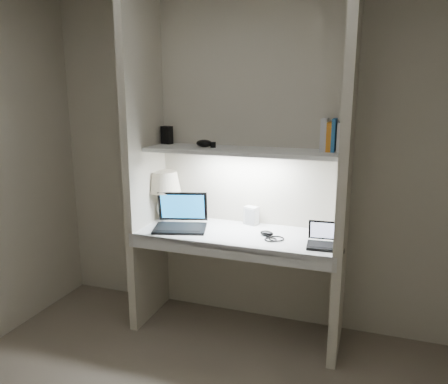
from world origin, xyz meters
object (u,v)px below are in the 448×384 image
at_px(table_lamp, 164,187).
at_px(laptop_main, 181,220).
at_px(laptop_netbook, 326,240).
at_px(speaker, 251,216).
at_px(book_row, 337,136).

xyz_separation_m(table_lamp, laptop_main, (0.21, -0.14, -0.21)).
bearing_deg(laptop_main, laptop_netbook, -19.47).
distance_m(laptop_netbook, speaker, 0.67).
height_order(table_lamp, laptop_netbook, table_lamp).
relative_size(laptop_netbook, book_row, 1.14).
xyz_separation_m(laptop_netbook, book_row, (0.01, 0.26, 0.66)).
height_order(laptop_netbook, book_row, book_row).
bearing_deg(laptop_netbook, laptop_main, 172.62).
height_order(table_lamp, laptop_main, table_lamp).
bearing_deg(table_lamp, book_row, 2.31).
xyz_separation_m(speaker, book_row, (0.60, -0.05, 0.63)).
relative_size(laptop_netbook, speaker, 1.81).
bearing_deg(laptop_main, speaker, 10.58).
relative_size(table_lamp, book_row, 1.74).
xyz_separation_m(laptop_netbook, speaker, (-0.59, 0.30, 0.03)).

